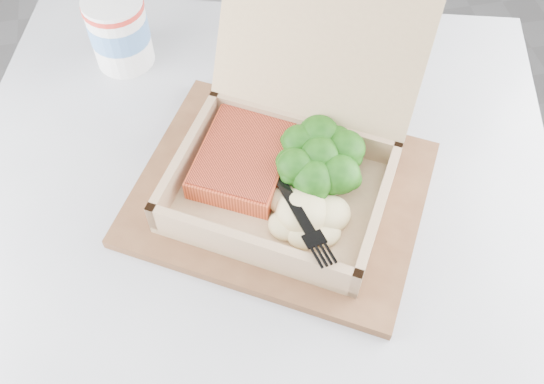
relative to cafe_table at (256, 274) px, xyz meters
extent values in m
cylinder|color=black|center=(0.00, 0.00, -0.51)|extent=(0.40, 0.40, 0.02)
cylinder|color=black|center=(0.00, 0.00, -0.19)|extent=(0.07, 0.07, 0.67)
cube|color=#A6A9B0|center=(0.00, 0.00, 0.16)|extent=(0.89, 0.89, 0.03)
cube|color=brown|center=(0.03, 0.01, 0.19)|extent=(0.41, 0.39, 0.01)
cube|color=tan|center=(0.03, 0.00, 0.20)|extent=(0.30, 0.28, 0.01)
cube|color=#A07E5D|center=(-0.07, 0.05, 0.22)|extent=(0.10, 0.16, 0.05)
cube|color=#A07E5D|center=(0.13, -0.06, 0.22)|extent=(0.10, 0.16, 0.05)
cube|color=#A07E5D|center=(-0.01, -0.08, 0.22)|extent=(0.21, 0.13, 0.05)
cube|color=#A07E5D|center=(0.08, 0.07, 0.22)|extent=(0.21, 0.13, 0.05)
cube|color=tan|center=(0.10, 0.11, 0.32)|extent=(0.25, 0.20, 0.17)
cube|color=#DF552B|center=(0.00, 0.04, 0.22)|extent=(0.15, 0.16, 0.03)
ellipsoid|color=#FAE7A2|center=(0.05, -0.04, 0.22)|extent=(0.09, 0.08, 0.03)
cube|color=black|center=(0.03, 0.02, 0.23)|extent=(0.03, 0.11, 0.02)
cube|color=black|center=(0.04, -0.06, 0.23)|extent=(0.03, 0.05, 0.01)
cylinder|color=white|center=(-0.13, 0.27, 0.23)|extent=(0.08, 0.08, 0.10)
cylinder|color=#4E7FC0|center=(-0.13, 0.27, 0.23)|extent=(0.08, 0.08, 0.03)
cylinder|color=red|center=(-0.13, 0.27, 0.27)|extent=(0.08, 0.08, 0.01)
cube|color=white|center=(0.09, 0.19, 0.18)|extent=(0.13, 0.16, 0.00)
camera|label=1|loc=(-0.05, -0.38, 0.77)|focal=40.00mm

